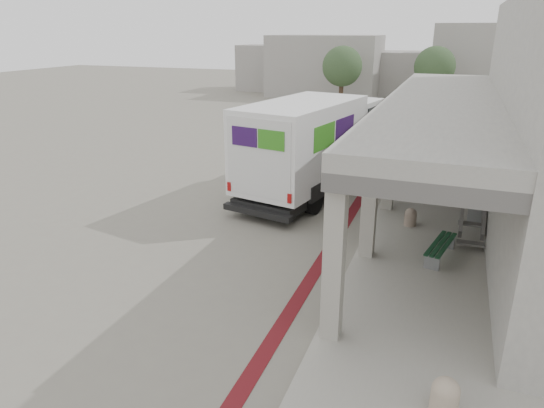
% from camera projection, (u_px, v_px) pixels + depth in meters
% --- Properties ---
extents(ground, '(120.00, 120.00, 0.00)m').
position_uv_depth(ground, '(288.00, 254.00, 13.74)').
color(ground, slate).
rests_on(ground, ground).
extents(bike_lane_stripe, '(0.35, 40.00, 0.01)m').
position_uv_depth(bike_lane_stripe, '(339.00, 233.00, 15.17)').
color(bike_lane_stripe, '#5A1217').
rests_on(bike_lane_stripe, ground).
extents(sidewalk, '(4.40, 28.00, 0.12)m').
position_uv_depth(sidewalk, '(436.00, 276.00, 12.40)').
color(sidewalk, gray).
rests_on(sidewalk, ground).
extents(distant_backdrop, '(28.00, 10.00, 6.50)m').
position_uv_depth(distant_backdrop, '(383.00, 67.00, 45.34)').
color(distant_backdrop, gray).
rests_on(distant_backdrop, ground).
extents(tree_left, '(3.20, 3.20, 4.80)m').
position_uv_depth(tree_left, '(342.00, 67.00, 38.96)').
color(tree_left, '#38281C').
rests_on(tree_left, ground).
extents(tree_mid, '(3.20, 3.20, 4.80)m').
position_uv_depth(tree_mid, '(435.00, 67.00, 38.40)').
color(tree_mid, '#38281C').
rests_on(tree_mid, ground).
extents(fedex_truck, '(4.09, 8.76, 3.60)m').
position_uv_depth(fedex_truck, '(314.00, 143.00, 18.50)').
color(fedex_truck, black).
rests_on(fedex_truck, ground).
extents(bench, '(0.79, 1.91, 0.44)m').
position_uv_depth(bench, '(441.00, 247.00, 13.15)').
color(bench, gray).
rests_on(bench, sidewalk).
extents(bollard_near, '(0.45, 0.45, 0.68)m').
position_uv_depth(bollard_near, '(445.00, 396.00, 7.78)').
color(bollard_near, gray).
rests_on(bollard_near, sidewalk).
extents(bollard_far, '(0.38, 0.38, 0.57)m').
position_uv_depth(bollard_far, '(410.00, 217.00, 15.37)').
color(bollard_far, gray).
rests_on(bollard_far, sidewalk).
extents(utility_cabinet, '(0.60, 0.74, 1.14)m').
position_uv_depth(utility_cabinet, '(478.00, 207.00, 15.42)').
color(utility_cabinet, gray).
rests_on(utility_cabinet, sidewalk).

